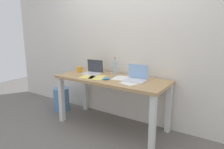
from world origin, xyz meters
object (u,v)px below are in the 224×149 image
beer_bottle (115,68)px  coffee_mug (80,69)px  desk (112,85)px  water_cooler_jug (61,99)px  laptop_left (93,71)px  computer_mouse (106,79)px  laptop_right (136,78)px

beer_bottle → coffee_mug: beer_bottle is taller
desk → water_cooler_jug: bearing=178.8°
laptop_left → water_cooler_jug: laptop_left is taller
laptop_left → water_cooler_jug: (-0.71, -0.04, -0.59)m
laptop_left → water_cooler_jug: bearing=-177.2°
beer_bottle → water_cooler_jug: bearing=-170.0°
beer_bottle → coffee_mug: bearing=-164.1°
computer_mouse → coffee_mug: bearing=-162.6°
desk → coffee_mug: bearing=176.5°
coffee_mug → beer_bottle: bearing=15.9°
laptop_left → desk: bearing=-8.3°
laptop_right → beer_bottle: (-0.45, 0.17, 0.06)m
desk → beer_bottle: beer_bottle is taller
beer_bottle → water_cooler_jug: 1.24m
computer_mouse → laptop_right: bearing=59.9°
computer_mouse → desk: bearing=121.4°
laptop_left → beer_bottle: bearing=24.7°
coffee_mug → desk: bearing=-3.5°
laptop_right → coffee_mug: size_ratio=3.20×
computer_mouse → water_cooler_jug: 1.26m
laptop_left → coffee_mug: laptop_left is taller
laptop_left → computer_mouse: bearing=-27.3°
beer_bottle → computer_mouse: beer_bottle is taller
desk → water_cooler_jug: desk is taller
beer_bottle → computer_mouse: bearing=-78.0°
beer_bottle → water_cooler_jug: (-1.04, -0.18, -0.65)m
laptop_left → coffee_mug: bearing=-176.1°
beer_bottle → desk: bearing=-68.9°
desk → beer_bottle: 0.31m
laptop_left → coffee_mug: 0.26m
laptop_right → water_cooler_jug: (-1.49, -0.02, -0.59)m
laptop_left → coffee_mug: size_ratio=3.16×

